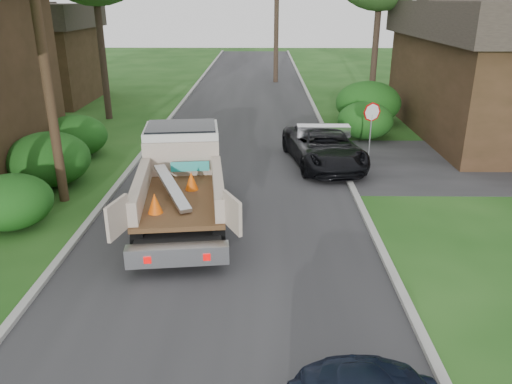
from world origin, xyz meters
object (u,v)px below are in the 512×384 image
object	(u,v)px
stop_sign	(371,120)
black_pickup	(324,147)
house_left_far	(32,52)
flatbed_truck	(182,170)
utility_pole	(41,35)

from	to	relation	value
stop_sign	black_pickup	distance (m)	2.09
stop_sign	house_left_far	world-z (taller)	house_left_far
black_pickup	flatbed_truck	bearing A→B (deg)	-145.24
utility_pole	flatbed_truck	world-z (taller)	utility_pole
utility_pole	house_left_far	distance (m)	18.93
house_left_far	flatbed_truck	world-z (taller)	house_left_far
flatbed_truck	house_left_far	bearing A→B (deg)	117.30
stop_sign	black_pickup	xyz separation A→B (m)	(-1.80, -0.06, -1.04)
stop_sign	flatbed_truck	bearing A→B (deg)	-144.30
utility_pole	flatbed_truck	distance (m)	5.62
utility_pole	house_left_far	bearing A→B (deg)	115.23
stop_sign	utility_pole	distance (m)	11.91
utility_pole	flatbed_truck	bearing A→B (deg)	-10.87
stop_sign	black_pickup	bearing A→B (deg)	-177.96
flatbed_truck	stop_sign	bearing A→B (deg)	28.92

